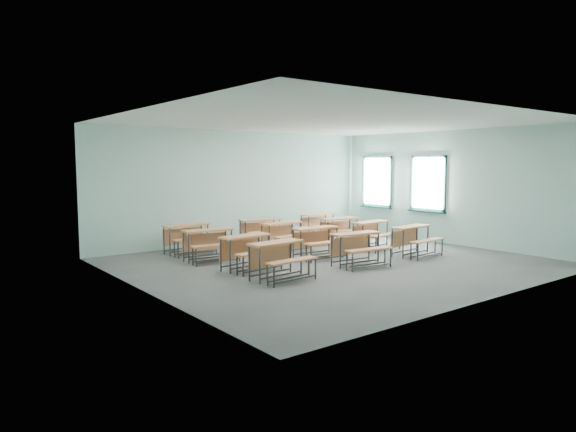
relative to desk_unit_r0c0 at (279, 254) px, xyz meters
name	(u,v)px	position (x,y,z in m)	size (l,w,h in m)	color
room	(335,193)	(2.11, 0.69, 1.11)	(9.04, 8.04, 3.24)	slate
desk_unit_r0c0	(279,254)	(0.00, 0.00, 0.00)	(1.24, 0.89, 0.74)	#CC7A49
desk_unit_r0c1	(358,244)	(2.18, 0.01, 0.00)	(1.25, 0.90, 0.74)	#CC7A49
desk_unit_r0c2	(414,236)	(4.16, 0.06, 0.00)	(1.25, 0.90, 0.74)	#CC7A49
desk_unit_r1c0	(248,247)	(0.03, 1.15, 0.00)	(1.27, 0.94, 0.74)	#CC7A49
desk_unit_r1c1	(318,238)	(2.11, 1.28, 0.00)	(1.23, 0.87, 0.74)	#CC7A49
desk_unit_r1c2	(374,231)	(4.12, 1.36, 0.00)	(1.26, 0.93, 0.74)	#CC7A49
desk_unit_r2c0	(210,240)	(-0.15, 2.52, 0.00)	(1.23, 0.88, 0.74)	#CC7A49
desk_unit_r2c1	(284,232)	(2.12, 2.65, 0.00)	(1.24, 0.89, 0.74)	#CC7A49
desk_unit_r2c2	(342,227)	(4.06, 2.52, 0.00)	(1.22, 0.85, 0.74)	#CC7A49
desk_unit_r3c0	(188,234)	(-0.08, 3.75, 0.00)	(1.22, 0.85, 0.74)	#CC7A49
desk_unit_r3c1	(262,228)	(2.14, 3.69, 0.00)	(1.25, 0.90, 0.74)	#CC7A49
desk_unit_r3c2	(320,222)	(4.39, 3.84, 0.00)	(1.24, 0.90, 0.74)	#CC7A49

